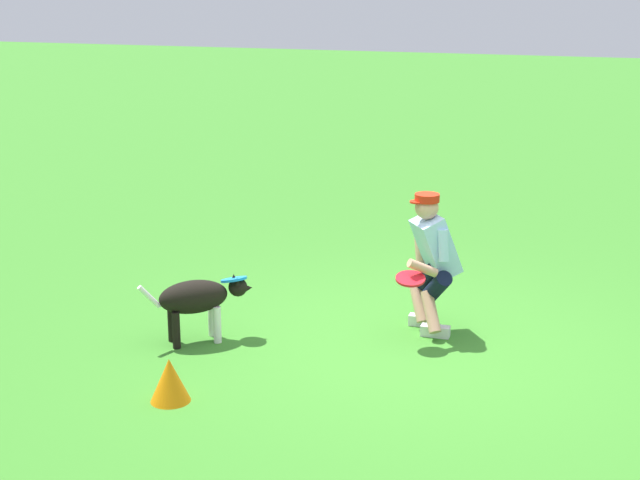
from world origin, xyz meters
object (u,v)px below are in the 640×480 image
object	(u,v)px
dog	(199,298)
frisbee_flying	(234,279)
frisbee_held	(410,279)
training_cone	(170,380)
person	(432,258)

from	to	relation	value
dog	frisbee_flying	world-z (taller)	dog
dog	frisbee_held	size ratio (longest dim) A/B	3.25
training_cone	frisbee_held	bearing A→B (deg)	-131.73
dog	person	bearing A→B (deg)	-14.54
person	training_cone	world-z (taller)	person
frisbee_flying	frisbee_held	bearing A→B (deg)	-170.08
person	frisbee_flying	bearing A→B (deg)	-13.94
frisbee_held	training_cone	xyz separation A→B (m)	(1.50, 1.68, -0.44)
person	frisbee_held	size ratio (longest dim) A/B	4.98
person	training_cone	xyz separation A→B (m)	(1.61, 2.05, -0.52)
person	frisbee_held	world-z (taller)	person
person	frisbee_flying	size ratio (longest dim) A/B	5.46
frisbee_held	training_cone	distance (m)	2.29
training_cone	person	bearing A→B (deg)	-128.11
training_cone	frisbee_flying	bearing A→B (deg)	-88.03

